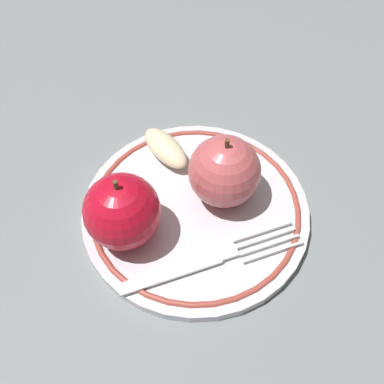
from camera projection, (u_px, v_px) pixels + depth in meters
ground_plane at (206, 202)px, 0.47m from camera, size 2.00×2.00×0.00m
plate at (192, 207)px, 0.45m from camera, size 0.24×0.24×0.02m
apple_red_whole at (122, 211)px, 0.40m from camera, size 0.07×0.07×0.08m
apple_second_whole at (224, 171)px, 0.42m from camera, size 0.07×0.07×0.08m
apple_slice_front at (166, 148)px, 0.48m from camera, size 0.07×0.05×0.02m
fork at (207, 262)px, 0.40m from camera, size 0.12×0.16×0.00m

